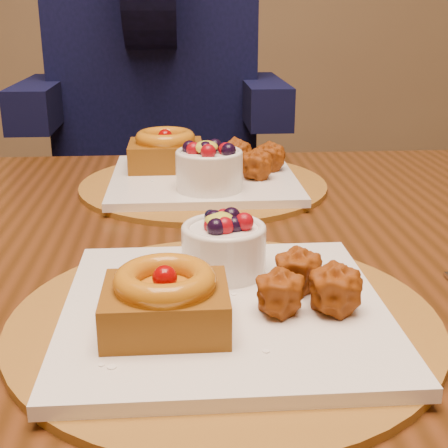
{
  "coord_description": "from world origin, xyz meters",
  "views": [
    {
      "loc": [
        0.03,
        -0.6,
        1.02
      ],
      "look_at": [
        0.07,
        -0.05,
        0.83
      ],
      "focal_mm": 50.0,
      "sensor_mm": 36.0,
      "label": 1
    }
  ],
  "objects_px": {
    "place_setting_near": "(222,299)",
    "chair_far": "(175,226)",
    "dining_table": "(211,294)",
    "diner": "(153,33)",
    "place_setting_far": "(201,171)"
  },
  "relations": [
    {
      "from": "place_setting_near",
      "to": "chair_far",
      "type": "distance_m",
      "value": 1.04
    },
    {
      "from": "chair_far",
      "to": "diner",
      "type": "height_order",
      "value": "diner"
    },
    {
      "from": "place_setting_far",
      "to": "diner",
      "type": "bearing_deg",
      "value": 99.1
    },
    {
      "from": "dining_table",
      "to": "place_setting_far",
      "type": "bearing_deg",
      "value": 90.87
    },
    {
      "from": "dining_table",
      "to": "place_setting_near",
      "type": "height_order",
      "value": "place_setting_near"
    },
    {
      "from": "dining_table",
      "to": "place_setting_near",
      "type": "distance_m",
      "value": 0.24
    },
    {
      "from": "dining_table",
      "to": "place_setting_near",
      "type": "bearing_deg",
      "value": -90.56
    },
    {
      "from": "dining_table",
      "to": "diner",
      "type": "xyz_separation_m",
      "value": [
        -0.09,
        0.75,
        0.29
      ]
    },
    {
      "from": "place_setting_near",
      "to": "place_setting_far",
      "type": "relative_size",
      "value": 1.0
    },
    {
      "from": "place_setting_far",
      "to": "dining_table",
      "type": "bearing_deg",
      "value": -89.13
    },
    {
      "from": "diner",
      "to": "dining_table",
      "type": "bearing_deg",
      "value": -100.52
    },
    {
      "from": "dining_table",
      "to": "chair_far",
      "type": "xyz_separation_m",
      "value": [
        -0.05,
        0.78,
        -0.19
      ]
    },
    {
      "from": "dining_table",
      "to": "place_setting_near",
      "type": "relative_size",
      "value": 4.21
    },
    {
      "from": "dining_table",
      "to": "chair_far",
      "type": "distance_m",
      "value": 0.81
    },
    {
      "from": "place_setting_far",
      "to": "chair_far",
      "type": "distance_m",
      "value": 0.64
    }
  ]
}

